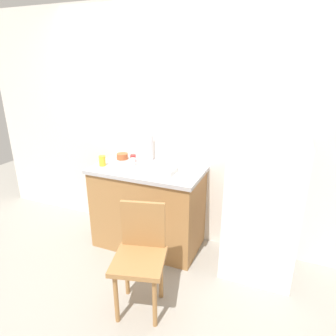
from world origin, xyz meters
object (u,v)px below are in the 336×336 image
(dish_tray, at_px, (161,170))
(cup_red, at_px, (133,158))
(terracotta_bowl, at_px, (122,156))
(refrigerator, at_px, (263,209))
(cup_white, at_px, (133,162))
(chair, at_px, (140,253))
(cup_yellow, at_px, (102,161))

(dish_tray, distance_m, cup_red, 0.46)
(terracotta_bowl, bearing_deg, refrigerator, -5.21)
(terracotta_bowl, bearing_deg, cup_red, -13.64)
(cup_white, bearing_deg, cup_red, 116.95)
(terracotta_bowl, relative_size, cup_white, 1.63)
(chair, relative_size, cup_yellow, 8.18)
(cup_white, distance_m, cup_yellow, 0.32)
(dish_tray, bearing_deg, refrigerator, 4.67)
(refrigerator, height_order, cup_white, refrigerator)
(terracotta_bowl, relative_size, cup_red, 1.53)
(dish_tray, relative_size, cup_yellow, 2.57)
(refrigerator, distance_m, cup_yellow, 1.67)
(chair, height_order, dish_tray, dish_tray)
(dish_tray, height_order, cup_yellow, cup_yellow)
(refrigerator, height_order, cup_yellow, refrigerator)
(terracotta_bowl, bearing_deg, dish_tray, -21.11)
(refrigerator, height_order, dish_tray, refrigerator)
(refrigerator, height_order, cup_red, refrigerator)
(terracotta_bowl, relative_size, cup_yellow, 1.16)
(dish_tray, height_order, terracotta_bowl, terracotta_bowl)
(dish_tray, bearing_deg, cup_yellow, -175.55)
(terracotta_bowl, bearing_deg, cup_white, -34.18)
(refrigerator, relative_size, terracotta_bowl, 10.43)
(cup_red, distance_m, cup_yellow, 0.33)
(refrigerator, relative_size, cup_yellow, 12.07)
(cup_yellow, bearing_deg, refrigerator, 4.58)
(chair, bearing_deg, cup_red, 106.49)
(chair, xyz_separation_m, terracotta_bowl, (-0.72, 0.98, 0.43))
(cup_white, bearing_deg, dish_tray, -12.07)
(dish_tray, distance_m, cup_yellow, 0.66)
(cup_white, height_order, cup_yellow, cup_yellow)
(dish_tray, relative_size, cup_red, 3.41)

